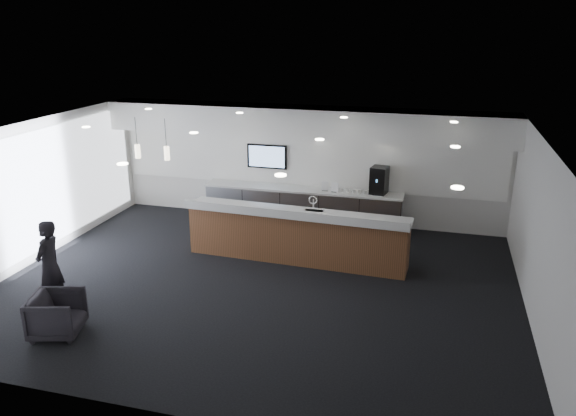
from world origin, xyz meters
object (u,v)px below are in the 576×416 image
(coffee_machine, at_px, (379,180))
(armchair, at_px, (57,315))
(service_counter, at_px, (296,235))
(lounge_guest, at_px, (49,265))

(coffee_machine, xyz_separation_m, armchair, (-4.51, -6.35, -0.92))
(service_counter, bearing_deg, lounge_guest, -136.78)
(service_counter, height_order, lounge_guest, lounge_guest)
(service_counter, height_order, armchair, service_counter)
(service_counter, bearing_deg, coffee_machine, 60.61)
(armchair, xyz_separation_m, lounge_guest, (-0.69, 0.81, 0.46))
(lounge_guest, bearing_deg, armchair, 36.40)
(armchair, height_order, lounge_guest, lounge_guest)
(service_counter, distance_m, lounge_guest, 4.91)
(service_counter, xyz_separation_m, armchair, (-3.04, -4.00, -0.21))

